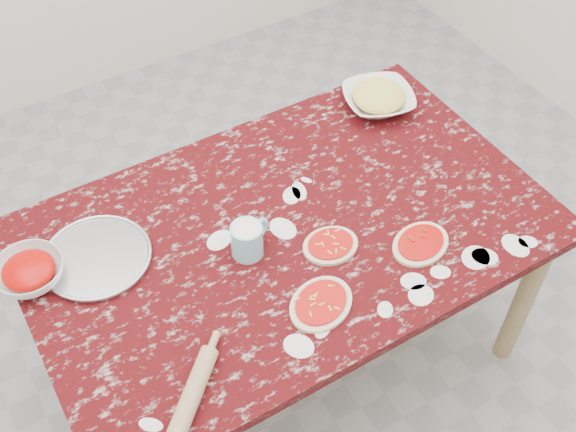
# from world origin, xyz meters

# --- Properties ---
(ground) EXTENTS (4.00, 4.00, 0.00)m
(ground) POSITION_xyz_m (0.00, 0.00, 0.00)
(ground) COLOR gray
(worktable) EXTENTS (1.60, 1.00, 0.75)m
(worktable) POSITION_xyz_m (0.00, 0.00, 0.67)
(worktable) COLOR #390709
(worktable) RESTS_ON ground
(pizza_tray) EXTENTS (0.37, 0.37, 0.01)m
(pizza_tray) POSITION_xyz_m (-0.55, 0.18, 0.76)
(pizza_tray) COLOR #B2B2B7
(pizza_tray) RESTS_ON worktable
(sauce_bowl) EXTENTS (0.26, 0.26, 0.06)m
(sauce_bowl) POSITION_xyz_m (-0.74, 0.21, 0.78)
(sauce_bowl) COLOR white
(sauce_bowl) RESTS_ON worktable
(cheese_bowl) EXTENTS (0.31, 0.31, 0.06)m
(cheese_bowl) POSITION_xyz_m (0.58, 0.33, 0.78)
(cheese_bowl) COLOR white
(cheese_bowl) RESTS_ON worktable
(flour_mug) EXTENTS (0.14, 0.10, 0.11)m
(flour_mug) POSITION_xyz_m (-0.15, -0.02, 0.81)
(flour_mug) COLOR #81CFDA
(flour_mug) RESTS_ON worktable
(pizza_left) EXTENTS (0.25, 0.22, 0.02)m
(pizza_left) POSITION_xyz_m (-0.07, -0.30, 0.76)
(pizza_left) COLOR beige
(pizza_left) RESTS_ON worktable
(pizza_mid) EXTENTS (0.18, 0.15, 0.02)m
(pizza_mid) POSITION_xyz_m (0.07, -0.13, 0.76)
(pizza_mid) COLOR beige
(pizza_mid) RESTS_ON worktable
(pizza_right) EXTENTS (0.22, 0.19, 0.02)m
(pizza_right) POSITION_xyz_m (0.30, -0.27, 0.76)
(pizza_right) COLOR beige
(pizza_right) RESTS_ON worktable
(rolling_pin) EXTENTS (0.22, 0.21, 0.05)m
(rolling_pin) POSITION_xyz_m (-0.50, -0.37, 0.78)
(rolling_pin) COLOR tan
(rolling_pin) RESTS_ON worktable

